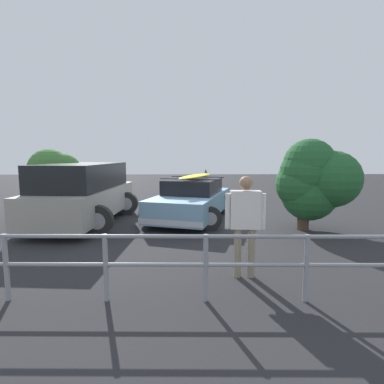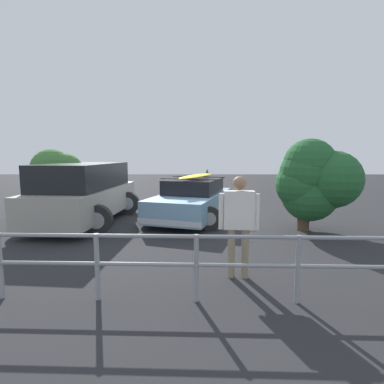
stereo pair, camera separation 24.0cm
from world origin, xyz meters
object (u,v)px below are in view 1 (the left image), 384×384
(suv_car, at_px, (84,193))
(person_bystander, at_px, (245,217))
(bush_near_right, at_px, (60,180))
(bush_near_left, at_px, (312,180))
(sedan_car, at_px, (192,200))

(suv_car, xyz_separation_m, person_bystander, (-4.05, 4.14, 0.10))
(suv_car, height_order, bush_near_right, bush_near_right)
(suv_car, xyz_separation_m, bush_near_left, (-6.48, 1.04, 0.46))
(sedan_car, distance_m, bush_near_left, 3.66)
(sedan_car, xyz_separation_m, bush_near_right, (4.31, -0.34, 0.61))
(sedan_car, relative_size, bush_near_left, 1.76)
(person_bystander, relative_size, bush_near_left, 0.69)
(sedan_car, bearing_deg, bush_near_left, 153.63)
(sedan_car, distance_m, suv_car, 3.33)
(bush_near_right, bearing_deg, sedan_car, 175.48)
(bush_near_right, bearing_deg, person_bystander, 135.34)
(bush_near_left, relative_size, bush_near_right, 1.11)
(sedan_car, bearing_deg, suv_car, 9.61)
(suv_car, height_order, bush_near_left, bush_near_left)
(suv_car, bearing_deg, sedan_car, -170.39)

